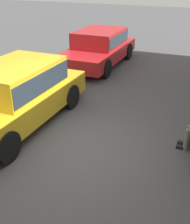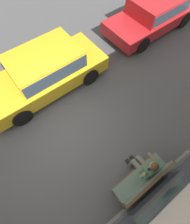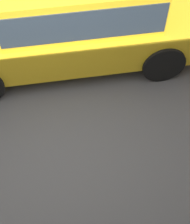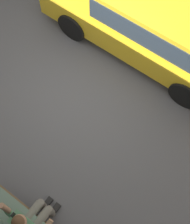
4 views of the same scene
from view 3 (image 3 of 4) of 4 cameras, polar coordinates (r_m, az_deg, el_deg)
The scene contains 2 objects.
ground_plane at distance 4.99m, azimuth -6.74°, elevation -4.73°, with size 60.00×60.00×0.00m, color #4C4C4F.
parked_car_mid at distance 5.57m, azimuth -3.96°, elevation 16.40°, with size 4.53×1.91×1.53m.
Camera 3 is at (-0.20, 2.60, 4.26)m, focal length 55.00 mm.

